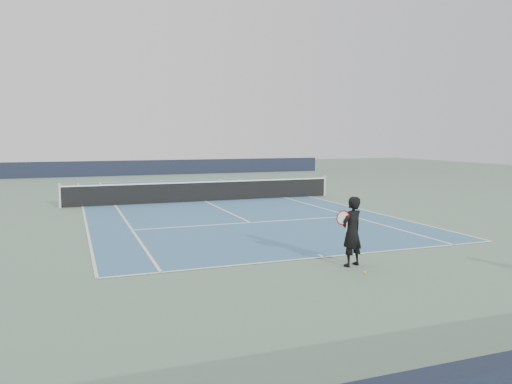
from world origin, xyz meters
name	(u,v)px	position (x,y,z in m)	size (l,w,h in m)	color
ground	(205,201)	(0.00, 0.00, 0.00)	(80.00, 80.00, 0.00)	slate
court_surface	(205,201)	(0.00, 0.00, 0.01)	(10.97, 23.77, 0.01)	teal
tennis_net	(205,191)	(0.00, 0.00, 0.50)	(12.90, 0.10, 1.07)	silver
windscreen_far	(148,168)	(0.00, 17.88, 0.60)	(30.00, 0.25, 1.20)	black
tennis_player	(352,231)	(0.20, -12.85, 0.83)	(0.82, 0.62, 1.65)	black
tennis_ball	(365,273)	(0.11, -13.56, 0.03)	(0.07, 0.07, 0.07)	#CDDA2C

